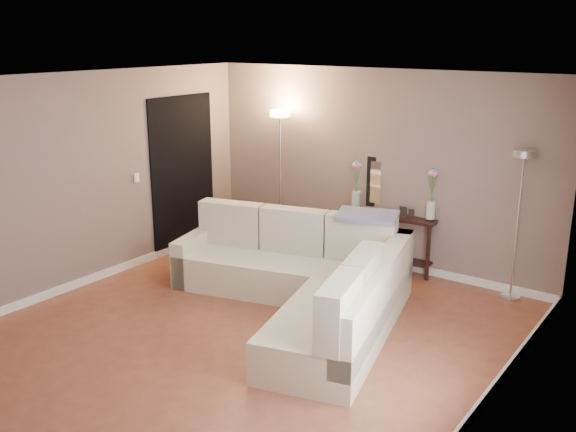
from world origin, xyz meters
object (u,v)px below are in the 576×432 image
Objects in this scene: sectional_sofa at (307,279)px; floor_lamp_unlit at (520,195)px; floor_lamp_lit at (280,152)px; console_table at (385,238)px.

floor_lamp_unlit is (1.78, 1.66, 0.89)m from sectional_sofa.
floor_lamp_unlit is at bearing 1.01° from floor_lamp_lit.
sectional_sofa is at bearing -93.02° from console_table.
sectional_sofa is 1.87× the size of floor_lamp_unlit.
floor_lamp_lit reaches higher than floor_lamp_unlit.
console_table is at bearing 86.98° from sectional_sofa.
floor_lamp_unlit is at bearing -1.49° from console_table.
floor_lamp_lit is (-1.54, 1.60, 1.05)m from sectional_sofa.
console_table is (0.09, 1.70, 0.06)m from sectional_sofa.
sectional_sofa is at bearing -137.14° from floor_lamp_unlit.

